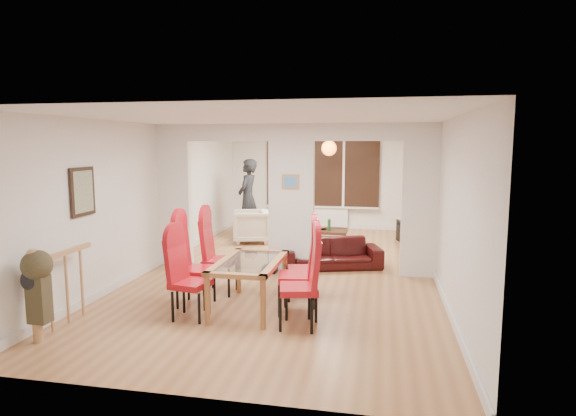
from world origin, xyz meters
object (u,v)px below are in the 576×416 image
(sofa, at_px, (331,253))
(bowl, at_px, (322,228))
(dining_chair_rc, at_px, (302,265))
(bottle, at_px, (329,225))
(dining_chair_lb, at_px, (196,264))
(television, at_px, (400,233))
(coffee_table, at_px, (325,235))
(dining_table, at_px, (250,285))
(dining_chair_la, at_px, (191,277))
(person, at_px, (248,198))
(dining_chair_ra, at_px, (299,282))
(dining_chair_rb, at_px, (297,270))
(dining_chair_lc, at_px, (220,255))
(armchair, at_px, (251,226))

(sofa, relative_size, bowl, 7.65)
(dining_chair_rc, distance_m, bowl, 4.51)
(bottle, bearing_deg, dining_chair_lb, -105.39)
(television, height_order, coffee_table, television)
(television, bearing_deg, dining_table, 137.03)
(television, distance_m, coffee_table, 1.73)
(dining_table, xyz_separation_m, dining_chair_la, (-0.65, -0.49, 0.21))
(person, height_order, bottle, person)
(dining_chair_ra, relative_size, coffee_table, 1.11)
(dining_chair_la, xyz_separation_m, bowl, (1.02, 5.53, -0.28))
(dining_chair_rc, bearing_deg, coffee_table, 78.44)
(bottle, bearing_deg, dining_chair_ra, -87.75)
(dining_chair_la, height_order, coffee_table, dining_chair_la)
(person, bearing_deg, dining_table, 20.58)
(dining_chair_rc, height_order, coffee_table, dining_chair_rc)
(television, bearing_deg, coffee_table, 69.50)
(dining_chair_rb, height_order, person, person)
(dining_chair_la, height_order, dining_chair_lc, dining_chair_lc)
(coffee_table, distance_m, bowl, 0.19)
(dining_table, bearing_deg, bottle, 83.44)
(dining_chair_ra, bearing_deg, television, 63.61)
(dining_table, xyz_separation_m, dining_chair_lc, (-0.63, 0.62, 0.25))
(dining_chair_ra, xyz_separation_m, bottle, (-0.21, 5.40, -0.19))
(dining_table, xyz_separation_m, bottle, (0.56, 4.87, 0.05))
(armchair, height_order, bowl, armchair)
(dining_chair_lb, distance_m, person, 5.06)
(dining_chair_lb, distance_m, dining_chair_ra, 1.64)
(dining_chair_la, xyz_separation_m, dining_chair_rb, (1.31, 0.44, 0.05))
(bowl, bearing_deg, coffee_table, -52.99)
(dining_chair_ra, bearing_deg, dining_chair_lb, 149.19)
(dining_table, xyz_separation_m, dining_chair_lb, (-0.78, 0.01, 0.25))
(dining_chair_rc, xyz_separation_m, sofa, (0.21, 1.91, -0.25))
(dining_chair_lc, bearing_deg, sofa, 48.18)
(dining_chair_lb, height_order, bowl, dining_chair_lb)
(dining_chair_lc, height_order, armchair, dining_chair_lc)
(sofa, distance_m, armchair, 2.81)
(sofa, bearing_deg, person, 115.02)
(coffee_table, height_order, bowl, bowl)
(dining_chair_la, relative_size, dining_chair_ra, 0.94)
(sofa, bearing_deg, dining_chair_lb, -140.46)
(dining_table, height_order, sofa, dining_table)
(dining_chair_rc, distance_m, person, 4.95)
(dining_chair_la, height_order, dining_chair_lb, dining_chair_lb)
(dining_table, height_order, dining_chair_rb, dining_chair_rb)
(coffee_table, bearing_deg, armchair, -161.38)
(dining_chair_lb, xyz_separation_m, sofa, (1.63, 2.45, -0.33))
(dining_chair_lb, distance_m, armchair, 4.40)
(dining_chair_rb, relative_size, television, 1.38)
(dining_chair_lb, height_order, dining_chair_ra, dining_chair_lb)
(television, height_order, bowl, television)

